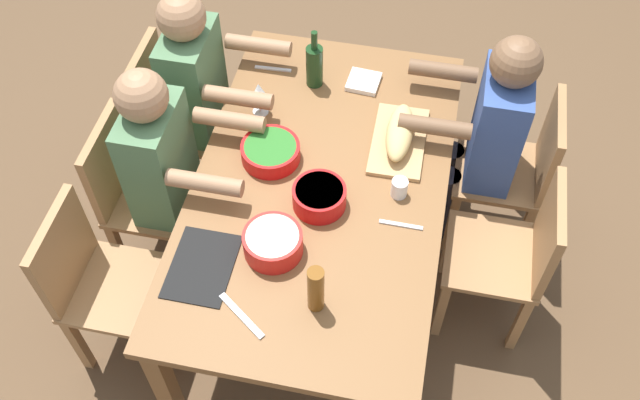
{
  "coord_description": "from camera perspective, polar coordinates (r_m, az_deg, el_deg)",
  "views": [
    {
      "loc": [
        -1.76,
        -0.36,
        2.99
      ],
      "look_at": [
        0.0,
        0.0,
        0.63
      ],
      "focal_mm": 40.09,
      "sensor_mm": 36.0,
      "label": 1
    }
  ],
  "objects": [
    {
      "name": "ground_plane",
      "position": [
        3.49,
        0.0,
        -6.26
      ],
      "size": [
        8.0,
        8.0,
        0.0
      ],
      "primitive_type": "plane",
      "color": "brown"
    },
    {
      "name": "dining_table",
      "position": [
        2.95,
        0.0,
        0.36
      ],
      "size": [
        1.73,
        1.02,
        0.74
      ],
      "color": "brown",
      "rests_on": "ground_plane"
    },
    {
      "name": "chair_far_left",
      "position": [
        3.06,
        -17.36,
        -6.09
      ],
      "size": [
        0.4,
        0.4,
        0.85
      ],
      "color": "#9E7044",
      "rests_on": "ground_plane"
    },
    {
      "name": "chair_near_right",
      "position": [
        3.39,
        15.55,
        2.5
      ],
      "size": [
        0.4,
        0.4,
        0.85
      ],
      "color": "#9E7044",
      "rests_on": "ground_plane"
    },
    {
      "name": "diner_near_right",
      "position": [
        3.22,
        13.16,
        5.48
      ],
      "size": [
        0.41,
        0.53,
        1.2
      ],
      "color": "#2D2D38",
      "rests_on": "ground_plane"
    },
    {
      "name": "chair_near_center",
      "position": [
        3.1,
        15.23,
        -4.11
      ],
      "size": [
        0.4,
        0.4,
        0.85
      ],
      "color": "#9E7044",
      "rests_on": "ground_plane"
    },
    {
      "name": "chair_far_center",
      "position": [
        3.29,
        -14.3,
        0.79
      ],
      "size": [
        0.4,
        0.4,
        0.85
      ],
      "color": "#9E7044",
      "rests_on": "ground_plane"
    },
    {
      "name": "diner_far_center",
      "position": [
        3.06,
        -11.93,
        2.72
      ],
      "size": [
        0.41,
        0.53,
        1.2
      ],
      "color": "#2D2D38",
      "rests_on": "ground_plane"
    },
    {
      "name": "chair_far_right",
      "position": [
        3.57,
        -11.67,
        6.69
      ],
      "size": [
        0.4,
        0.4,
        0.85
      ],
      "color": "#9E7044",
      "rests_on": "ground_plane"
    },
    {
      "name": "diner_far_right",
      "position": [
        3.36,
        -9.3,
        8.83
      ],
      "size": [
        0.41,
        0.53,
        1.2
      ],
      "color": "#2D2D38",
      "rests_on": "ground_plane"
    },
    {
      "name": "serving_bowl_pasta",
      "position": [
        2.65,
        -3.79,
        -3.35
      ],
      "size": [
        0.22,
        0.22,
        0.1
      ],
      "color": "red",
      "rests_on": "dining_table"
    },
    {
      "name": "serving_bowl_salad",
      "position": [
        2.78,
        -0.06,
        0.33
      ],
      "size": [
        0.21,
        0.21,
        0.09
      ],
      "color": "red",
      "rests_on": "dining_table"
    },
    {
      "name": "serving_bowl_greens",
      "position": [
        2.94,
        -3.97,
        3.91
      ],
      "size": [
        0.24,
        0.24,
        0.07
      ],
      "color": "red",
      "rests_on": "dining_table"
    },
    {
      "name": "cutting_board",
      "position": [
        3.04,
        6.29,
        4.68
      ],
      "size": [
        0.4,
        0.23,
        0.02
      ],
      "primitive_type": "cube",
      "rotation": [
        0.0,
        0.0,
        0.01
      ],
      "color": "tan",
      "rests_on": "dining_table"
    },
    {
      "name": "bread_loaf",
      "position": [
        2.99,
        6.38,
        5.38
      ],
      "size": [
        0.32,
        0.11,
        0.09
      ],
      "primitive_type": "ellipsoid",
      "rotation": [
        0.0,
        0.0,
        0.01
      ],
      "color": "tan",
      "rests_on": "cutting_board"
    },
    {
      "name": "wine_bottle",
      "position": [
        3.2,
        -0.45,
        10.73
      ],
      "size": [
        0.08,
        0.08,
        0.29
      ],
      "color": "#193819",
      "rests_on": "dining_table"
    },
    {
      "name": "beer_bottle",
      "position": [
        2.48,
        -0.34,
        -7.14
      ],
      "size": [
        0.06,
        0.06,
        0.22
      ],
      "primitive_type": "cylinder",
      "color": "brown",
      "rests_on": "dining_table"
    },
    {
      "name": "wine_glass",
      "position": [
        3.08,
        -4.9,
        8.53
      ],
      "size": [
        0.08,
        0.08,
        0.17
      ],
      "color": "silver",
      "rests_on": "dining_table"
    },
    {
      "name": "placemat_far_left",
      "position": [
        2.69,
        -9.4,
        -5.23
      ],
      "size": [
        0.32,
        0.23,
        0.01
      ],
      "primitive_type": "cube",
      "color": "black",
      "rests_on": "dining_table"
    },
    {
      "name": "cup_near_center",
      "position": [
        2.83,
        6.35,
        0.97
      ],
      "size": [
        0.07,
        0.07,
        0.08
      ],
      "primitive_type": "cylinder",
      "color": "white",
      "rests_on": "dining_table"
    },
    {
      "name": "fork_near_center",
      "position": [
        2.77,
        6.48,
        -1.98
      ],
      "size": [
        0.02,
        0.17,
        0.01
      ],
      "primitive_type": "cube",
      "rotation": [
        0.0,
        0.0,
        -0.01
      ],
      "color": "silver",
      "rests_on": "dining_table"
    },
    {
      "name": "fork_far_right",
      "position": [
        3.35,
        -3.77,
        10.41
      ],
      "size": [
        0.02,
        0.17,
        0.01
      ],
      "primitive_type": "cube",
      "rotation": [
        0.0,
        0.0,
        0.05
      ],
      "color": "silver",
      "rests_on": "dining_table"
    },
    {
      "name": "carving_knife",
      "position": [
        2.56,
        -6.28,
        -9.16
      ],
      "size": [
        0.15,
        0.2,
        0.01
      ],
      "primitive_type": "cube",
      "rotation": [
        0.0,
        0.0,
        0.95
      ],
      "color": "silver",
      "rests_on": "dining_table"
    },
    {
      "name": "napkin_stack",
      "position": [
        3.27,
        3.5,
        9.41
      ],
      "size": [
        0.15,
        0.15,
        0.02
      ],
      "primitive_type": "cube",
      "rotation": [
        0.0,
        0.0,
        -0.08
      ],
      "color": "white",
      "rests_on": "dining_table"
    }
  ]
}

